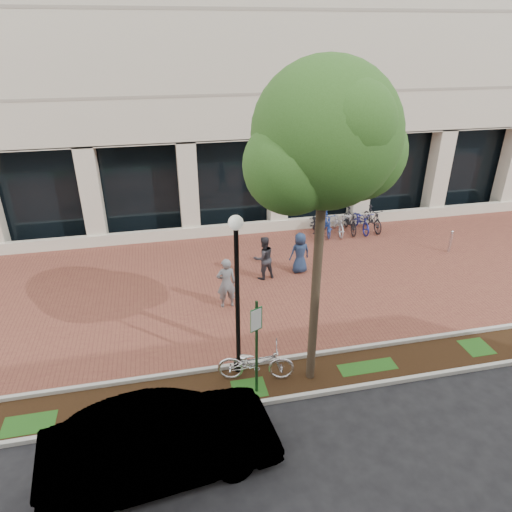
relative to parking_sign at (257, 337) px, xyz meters
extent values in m
plane|color=black|center=(1.28, 5.54, -1.70)|extent=(120.00, 120.00, 0.00)
cube|color=brown|center=(1.28, 5.54, -1.69)|extent=(40.00, 9.00, 0.01)
cube|color=black|center=(1.28, 0.29, -1.69)|extent=(40.00, 1.50, 0.01)
cube|color=#ACABA2|center=(1.28, 1.04, -1.64)|extent=(40.00, 0.12, 0.12)
cube|color=#ACABA2|center=(1.28, -0.46, -1.64)|extent=(40.00, 0.12, 0.12)
cube|color=black|center=(1.28, 11.14, 0.40)|extent=(40.00, 0.15, 4.20)
cube|color=beige|center=(1.28, 10.04, -1.45)|extent=(40.00, 0.25, 0.50)
cube|color=beige|center=(1.28, 10.44, 0.40)|extent=(0.80, 0.80, 4.20)
cube|color=#133619|center=(0.00, 0.01, -0.35)|extent=(0.05, 0.05, 2.70)
cube|color=#186330|center=(0.00, -0.02, 0.52)|extent=(0.34, 0.02, 0.62)
cube|color=white|center=(0.00, -0.03, 0.52)|extent=(0.30, 0.01, 0.56)
cylinder|color=black|center=(-0.29, 0.94, -1.55)|extent=(0.28, 0.28, 0.30)
cylinder|color=black|center=(-0.29, 0.94, 0.38)|extent=(0.12, 0.12, 4.16)
sphere|color=silver|center=(-0.29, 0.94, 2.60)|extent=(0.36, 0.36, 0.36)
cylinder|color=#463928|center=(1.51, 0.26, 0.70)|extent=(0.22, 0.22, 4.80)
sphere|color=#244917|center=(1.51, 0.26, 4.66)|extent=(3.11, 3.11, 3.11)
sphere|color=#244917|center=(2.37, 0.57, 4.19)|extent=(2.18, 2.18, 2.18)
sphere|color=#244917|center=(0.73, 0.02, 4.12)|extent=(2.02, 2.02, 2.02)
imported|color=silver|center=(0.09, 0.49, -1.17)|extent=(2.12, 1.11, 1.06)
imported|color=slate|center=(-0.10, 4.15, -0.82)|extent=(0.66, 0.45, 1.76)
imported|color=#2B2A2F|center=(1.54, 5.78, -0.87)|extent=(0.93, 0.79, 1.66)
imported|color=#1E2D4B|center=(2.98, 5.97, -0.90)|extent=(0.84, 0.60, 1.59)
cylinder|color=silver|center=(9.58, 6.29, -1.27)|extent=(0.11, 0.11, 0.86)
sphere|color=silver|center=(9.58, 6.29, -0.79)|extent=(0.12, 0.12, 0.12)
imported|color=black|center=(4.72, 9.19, -1.20)|extent=(1.09, 1.98, 0.99)
imported|color=#213F9A|center=(5.27, 9.19, -1.15)|extent=(0.86, 1.89, 1.10)
imported|color=silver|center=(5.82, 9.19, -1.20)|extent=(0.91, 1.95, 0.99)
imported|color=black|center=(6.37, 9.19, -1.15)|extent=(0.68, 1.86, 1.10)
imported|color=navy|center=(6.92, 9.19, -1.20)|extent=(0.72, 1.90, 0.99)
imported|color=black|center=(7.47, 9.19, -1.15)|extent=(0.54, 1.83, 1.10)
cylinder|color=silver|center=(6.10, 9.19, -1.30)|extent=(0.04, 0.04, 0.80)
imported|color=#B0B0B5|center=(-2.37, -1.83, -0.92)|extent=(4.88, 2.20, 1.56)
camera|label=1|loc=(-1.92, -8.68, 6.56)|focal=32.00mm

